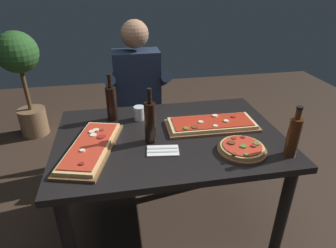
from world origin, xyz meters
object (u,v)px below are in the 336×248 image
(oil_bottle_amber, at_px, (293,136))
(potted_plant_corner, at_px, (22,72))
(wine_bottle_dark, at_px, (112,103))
(pizza_rectangular_front, at_px, (212,124))
(seated_diner, at_px, (138,93))
(dining_table, at_px, (169,148))
(vinegar_bottle_green, at_px, (150,122))
(pizza_round_far, at_px, (242,149))
(pizza_rectangular_left, at_px, (91,147))
(diner_chair, at_px, (138,115))
(tumbler_near_camera, at_px, (139,114))

(oil_bottle_amber, distance_m, potted_plant_corner, 2.70)
(wine_bottle_dark, height_order, oil_bottle_amber, wine_bottle_dark)
(pizza_rectangular_front, height_order, seated_diner, seated_diner)
(dining_table, distance_m, vinegar_bottle_green, 0.27)
(dining_table, height_order, wine_bottle_dark, wine_bottle_dark)
(pizza_round_far, bearing_deg, dining_table, 144.18)
(vinegar_bottle_green, bearing_deg, pizza_round_far, -22.80)
(vinegar_bottle_green, bearing_deg, wine_bottle_dark, 122.69)
(pizza_rectangular_left, bearing_deg, vinegar_bottle_green, 5.51)
(dining_table, height_order, pizza_rectangular_front, pizza_rectangular_front)
(dining_table, bearing_deg, pizza_round_far, -35.82)
(dining_table, distance_m, pizza_round_far, 0.47)
(wine_bottle_dark, relative_size, potted_plant_corner, 0.28)
(pizza_rectangular_front, relative_size, diner_chair, 0.69)
(tumbler_near_camera, height_order, diner_chair, diner_chair)
(dining_table, relative_size, vinegar_bottle_green, 4.15)
(wine_bottle_dark, bearing_deg, pizza_round_far, -37.56)
(tumbler_near_camera, xyz_separation_m, seated_diner, (0.03, 0.48, -0.04))
(vinegar_bottle_green, bearing_deg, seated_diner, 90.24)
(tumbler_near_camera, bearing_deg, pizza_rectangular_left, -132.19)
(pizza_rectangular_left, relative_size, wine_bottle_dark, 1.91)
(pizza_rectangular_front, height_order, pizza_rectangular_left, same)
(tumbler_near_camera, bearing_deg, seated_diner, 85.97)
(pizza_rectangular_front, distance_m, seated_diner, 0.80)
(wine_bottle_dark, height_order, seated_diner, seated_diner)
(pizza_rectangular_front, bearing_deg, tumbler_near_camera, 156.51)
(dining_table, height_order, diner_chair, diner_chair)
(pizza_rectangular_front, bearing_deg, wine_bottle_dark, 160.25)
(pizza_round_far, distance_m, vinegar_bottle_green, 0.55)
(dining_table, xyz_separation_m, pizza_rectangular_left, (-0.47, -0.09, 0.12))
(dining_table, xyz_separation_m, vinegar_bottle_green, (-0.13, -0.06, 0.23))
(pizza_rectangular_front, bearing_deg, oil_bottle_amber, -51.00)
(vinegar_bottle_green, height_order, potted_plant_corner, potted_plant_corner)
(pizza_rectangular_front, xyz_separation_m, tumbler_near_camera, (-0.46, 0.20, 0.02))
(potted_plant_corner, bearing_deg, pizza_rectangular_front, -44.65)
(oil_bottle_amber, height_order, potted_plant_corner, potted_plant_corner)
(wine_bottle_dark, bearing_deg, dining_table, -39.34)
(oil_bottle_amber, bearing_deg, seated_diner, 124.55)
(pizza_rectangular_front, xyz_separation_m, seated_diner, (-0.42, 0.68, -0.02))
(wine_bottle_dark, xyz_separation_m, oil_bottle_amber, (0.96, -0.62, -0.00))
(pizza_round_far, relative_size, potted_plant_corner, 0.24)
(wine_bottle_dark, distance_m, seated_diner, 0.52)
(wine_bottle_dark, xyz_separation_m, seated_diner, (0.21, 0.45, -0.12))
(oil_bottle_amber, bearing_deg, potted_plant_corner, 134.15)
(pizza_rectangular_left, distance_m, seated_diner, 0.90)
(pizza_rectangular_front, xyz_separation_m, diner_chair, (-0.42, 0.80, -0.27))
(potted_plant_corner, bearing_deg, oil_bottle_amber, -45.85)
(wine_bottle_dark, distance_m, vinegar_bottle_green, 0.40)
(dining_table, xyz_separation_m, diner_chair, (-0.13, 0.86, -0.16))
(pizza_rectangular_left, bearing_deg, seated_diner, 67.38)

